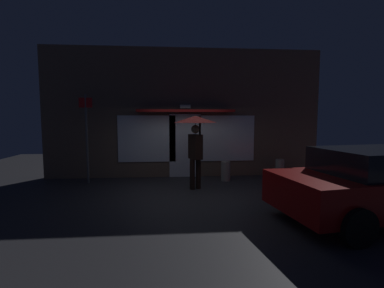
{
  "coord_description": "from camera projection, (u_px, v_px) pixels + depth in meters",
  "views": [
    {
      "loc": [
        -0.56,
        -7.32,
        2.05
      ],
      "look_at": [
        0.1,
        0.48,
        1.32
      ],
      "focal_mm": 25.64,
      "sensor_mm": 36.0,
      "label": 1
    }
  ],
  "objects": [
    {
      "name": "building_facade",
      "position": [
        185.0,
        114.0,
        9.61
      ],
      "size": [
        9.59,
        1.0,
        4.45
      ],
      "color": "brown",
      "rests_on": "ground"
    },
    {
      "name": "person_with_umbrella",
      "position": [
        195.0,
        130.0,
        7.83
      ],
      "size": [
        1.23,
        1.23,
        2.13
      ],
      "rotation": [
        0.0,
        0.0,
        -1.16
      ],
      "color": "black",
      "rests_on": "ground"
    },
    {
      "name": "street_sign_post",
      "position": [
        87.0,
        134.0,
        8.55
      ],
      "size": [
        0.4,
        0.07,
        2.78
      ],
      "color": "#595B60",
      "rests_on": "ground"
    },
    {
      "name": "sidewalk_bollard",
      "position": [
        226.0,
        171.0,
        9.01
      ],
      "size": [
        0.3,
        0.3,
        0.64
      ],
      "primitive_type": "cylinder",
      "color": "#9E998E",
      "rests_on": "ground"
    },
    {
      "name": "ground_plane",
      "position": [
        190.0,
        193.0,
        7.5
      ],
      "size": [
        18.0,
        18.0,
        0.0
      ],
      "primitive_type": "plane",
      "color": "#2D2D33"
    },
    {
      "name": "parked_car",
      "position": [
        383.0,
        183.0,
        5.57
      ],
      "size": [
        4.62,
        2.58,
        1.44
      ],
      "rotation": [
        0.0,
        0.0,
        0.15
      ],
      "color": "maroon",
      "rests_on": "ground"
    },
    {
      "name": "sidewalk_bollard_2",
      "position": [
        280.0,
        170.0,
        9.11
      ],
      "size": [
        0.28,
        0.28,
        0.69
      ],
      "primitive_type": "cylinder",
      "color": "#9E998E",
      "rests_on": "ground"
    }
  ]
}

